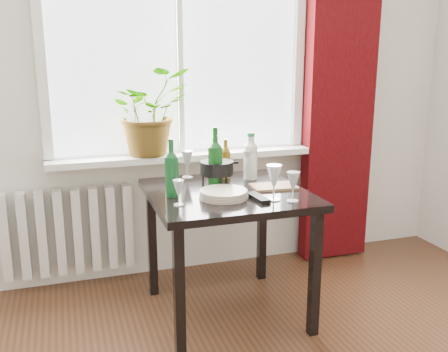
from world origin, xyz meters
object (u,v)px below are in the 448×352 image
object	(u,v)px
wineglass_front_left	(179,193)
wineglass_back_left	(187,164)
bottle_amber	(226,159)
plate_stack	(224,194)
fondue_pot	(217,174)
cutting_board	(274,186)
table	(227,207)
wine_bottle_left	(172,167)
wine_bottle_right	(215,158)
cleaning_bottle	(251,156)
wineglass_back_center	(249,164)
wineglass_front_right	(274,182)
potted_plant	(149,112)
radiator	(69,231)
wineglass_far_right	(293,186)
tv_remote	(258,198)

from	to	relation	value
wineglass_front_left	wineglass_back_left	bearing A→B (deg)	71.60
bottle_amber	plate_stack	bearing A→B (deg)	-109.75
fondue_pot	cutting_board	size ratio (longest dim) A/B	0.88
wineglass_front_left	plate_stack	bearing A→B (deg)	12.38
table	wine_bottle_left	distance (m)	0.40
table	wine_bottle_left	size ratio (longest dim) A/B	2.73
wine_bottle_right	cleaning_bottle	world-z (taller)	wine_bottle_right
table	wineglass_back_center	xyz separation A→B (m)	(0.21, 0.21, 0.18)
wine_bottle_left	fondue_pot	world-z (taller)	wine_bottle_left
table	wineglass_front_right	bearing A→B (deg)	-55.11
potted_plant	wineglass_front_left	distance (m)	0.86
wineglass_back_left	fondue_pot	distance (m)	0.28
wine_bottle_left	wineglass_front_left	world-z (taller)	wine_bottle_left
wineglass_front_right	cutting_board	bearing A→B (deg)	66.25
wineglass_back_center	wine_bottle_left	bearing A→B (deg)	-157.41
wineglass_back_left	wineglass_front_left	bearing A→B (deg)	-108.40
wine_bottle_left	wineglass_back_left	size ratio (longest dim) A/B	1.83
wineglass_front_left	plate_stack	size ratio (longest dim) A/B	0.51
potted_plant	wineglass_back_center	bearing A→B (deg)	-38.18
radiator	wine_bottle_right	world-z (taller)	wine_bottle_right
wineglass_far_right	fondue_pot	world-z (taller)	wineglass_far_right
wineglass_far_right	wineglass_back_left	xyz separation A→B (m)	(-0.39, 0.66, 0.01)
cleaning_bottle	wineglass_back_left	xyz separation A→B (m)	(-0.36, 0.14, -0.06)
wineglass_far_right	tv_remote	world-z (taller)	wineglass_far_right
radiator	wine_bottle_right	size ratio (longest dim) A/B	2.27
radiator	wine_bottle_left	xyz separation A→B (m)	(0.54, -0.64, 0.52)
wineglass_front_right	wineglass_front_left	xyz separation A→B (m)	(-0.49, 0.06, -0.03)
wineglass_front_right	tv_remote	bearing A→B (deg)	153.69
wineglass_far_right	wineglass_back_center	xyz separation A→B (m)	(-0.04, 0.51, 0.01)
table	wineglass_front_right	distance (m)	0.35
table	wine_bottle_left	bearing A→B (deg)	-178.56
radiator	wineglass_back_center	size ratio (longest dim) A/B	4.43
wine_bottle_left	cutting_board	bearing A→B (deg)	-1.19
radiator	cutting_board	bearing A→B (deg)	-30.13
plate_stack	tv_remote	distance (m)	0.18
plate_stack	cutting_board	bearing A→B (deg)	17.85
wineglass_back_center	wineglass_far_right	bearing A→B (deg)	-85.04
wine_bottle_right	wineglass_back_center	bearing A→B (deg)	28.61
fondue_pot	wineglass_far_right	bearing A→B (deg)	-55.53
wineglass_front_right	plate_stack	xyz separation A→B (m)	(-0.23, 0.12, -0.07)
table	wine_bottle_left	world-z (taller)	wine_bottle_left
tv_remote	cutting_board	distance (m)	0.26
wineglass_far_right	wine_bottle_right	bearing A→B (deg)	128.99
tv_remote	plate_stack	bearing A→B (deg)	148.05
wine_bottle_left	potted_plant	bearing A→B (deg)	90.19
radiator	wineglass_back_center	xyz separation A→B (m)	(1.06, -0.42, 0.45)
potted_plant	cutting_board	distance (m)	0.94
wine_bottle_left	wine_bottle_right	world-z (taller)	wine_bottle_right
table	plate_stack	distance (m)	0.18
wine_bottle_left	tv_remote	world-z (taller)	wine_bottle_left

